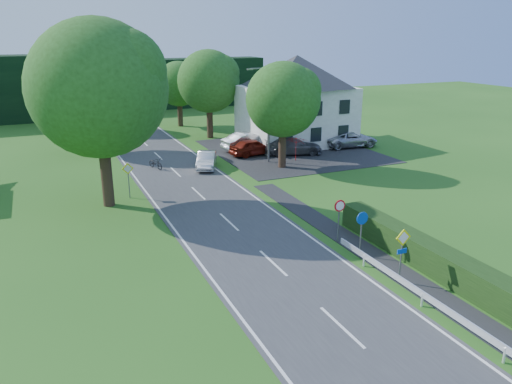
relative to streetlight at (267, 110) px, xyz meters
name	(u,v)px	position (x,y,z in m)	size (l,w,h in m)	color
road	(218,211)	(-8.06, -10.00, -4.44)	(7.00, 80.00, 0.04)	#39393B
parking_pad	(291,151)	(3.94, 3.00, -4.44)	(14.00, 16.00, 0.04)	black
line_edge_left	(166,219)	(-11.31, -10.00, -4.42)	(0.12, 80.00, 0.01)	white
line_edge_right	(265,204)	(-4.81, -10.00, -4.42)	(0.12, 80.00, 0.01)	white
line_centre	(218,211)	(-8.06, -10.00, -4.42)	(0.12, 80.00, 0.01)	white
tree_main	(101,115)	(-14.06, -6.00, 1.36)	(9.40, 9.40, 11.64)	#224A16
tree_left_far	(91,106)	(-13.06, 10.00, -0.17)	(7.00, 7.00, 8.58)	#224A16
tree_right_far	(209,94)	(-1.06, 12.00, 0.08)	(7.40, 7.40, 9.09)	#224A16
tree_left_back	(83,94)	(-12.56, 22.00, -0.43)	(6.60, 6.60, 8.07)	#224A16
tree_right_back	(179,94)	(-2.06, 20.00, -0.68)	(6.20, 6.20, 7.56)	#224A16
tree_right_mid	(283,116)	(0.44, -2.00, -0.17)	(7.00, 7.00, 8.58)	#224A16
treeline_right	(163,84)	(-0.06, 36.00, -0.96)	(30.00, 5.00, 7.00)	black
house_white	(296,99)	(5.94, 6.00, -0.06)	(10.60, 8.40, 8.60)	silver
streetlight	(267,110)	(0.00, 0.00, 0.00)	(2.03, 0.18, 8.00)	slate
sign_priority_right	(402,246)	(-3.76, -22.02, -2.67)	(0.78, 0.09, 2.59)	slate
sign_roundabout	(362,225)	(-3.76, -19.02, -2.79)	(0.64, 0.08, 2.37)	slate
sign_speed_limit	(339,211)	(-3.76, -17.03, -2.70)	(0.64, 0.11, 2.37)	slate
sign_priority_left	(128,173)	(-12.56, -5.02, -2.75)	(0.78, 0.09, 2.44)	slate
moving_car	(207,160)	(-5.36, 0.24, -3.75)	(1.42, 4.08, 1.34)	silver
motorcycle	(156,163)	(-9.26, 1.63, -3.95)	(0.63, 1.80, 0.94)	black
parked_car_red	(253,147)	(-0.10, 2.82, -3.68)	(1.75, 4.36, 1.49)	maroon
parked_car_silver_a	(249,142)	(0.31, 4.58, -3.56)	(1.82, 5.23, 1.72)	silver
parked_car_grey	(293,146)	(3.37, 1.66, -3.66)	(2.15, 5.29, 1.53)	#4B4A4F
parked_car_silver_b	(350,139)	(9.94, 2.20, -3.67)	(2.49, 5.39, 1.50)	#ABACB2
parasol	(296,149)	(2.56, -0.50, -3.41)	(2.21, 2.25, 2.03)	#B40E11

